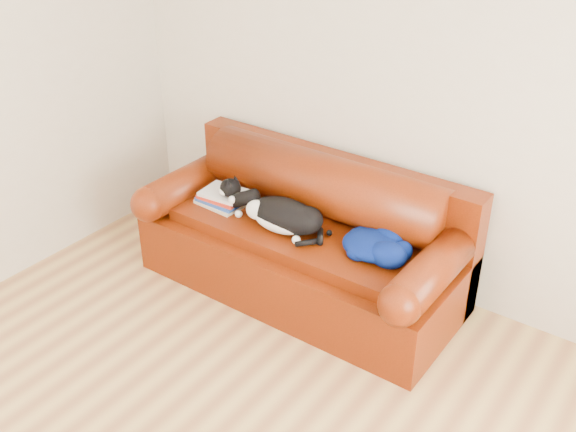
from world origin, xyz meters
name	(u,v)px	position (x,y,z in m)	size (l,w,h in m)	color
room_shell	(220,167)	(0.12, 0.02, 1.67)	(4.52, 4.02, 2.61)	beige
sofa_base	(301,258)	(-0.54, 1.49, 0.24)	(2.10, 0.90, 0.50)	#3A0F02
sofa_back	(322,204)	(-0.54, 1.74, 0.54)	(2.10, 1.01, 0.88)	#3A0F02
book_stack	(223,198)	(-1.12, 1.41, 0.55)	(0.33, 0.26, 0.10)	beige
cat	(283,216)	(-0.60, 1.37, 0.60)	(0.71, 0.33, 0.25)	black
blanket	(376,245)	(0.01, 1.47, 0.56)	(0.46, 0.38, 0.14)	#020E40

